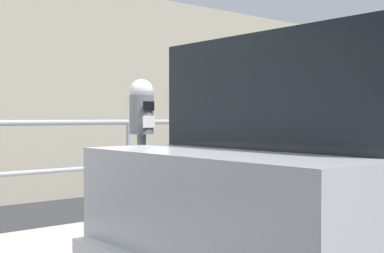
# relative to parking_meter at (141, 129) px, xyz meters

# --- Properties ---
(parking_meter) EXTENTS (0.19, 0.20, 1.49)m
(parking_meter) POSITION_rel_parking_meter_xyz_m (0.00, 0.00, 0.00)
(parking_meter) COLOR slate
(parking_meter) RESTS_ON sidewalk_curb
(pedestrian_at_meter) EXTENTS (0.59, 0.50, 1.59)m
(pedestrian_at_meter) POSITION_rel_parking_meter_xyz_m (0.67, 0.06, -0.22)
(pedestrian_at_meter) COLOR #1E233F
(pedestrian_at_meter) RESTS_ON sidewalk_curb
(parked_hatchback_silver) EXTENTS (4.00, 1.77, 1.81)m
(parked_hatchback_silver) POSITION_rel_parking_meter_xyz_m (1.14, -1.33, -0.33)
(parked_hatchback_silver) COLOR #B7BABF
(parked_hatchback_silver) RESTS_ON ground
(background_railing) EXTENTS (24.06, 0.06, 1.17)m
(background_railing) POSITION_rel_parking_meter_xyz_m (0.00, 1.86, -0.27)
(background_railing) COLOR gray
(background_railing) RESTS_ON sidewalk_curb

